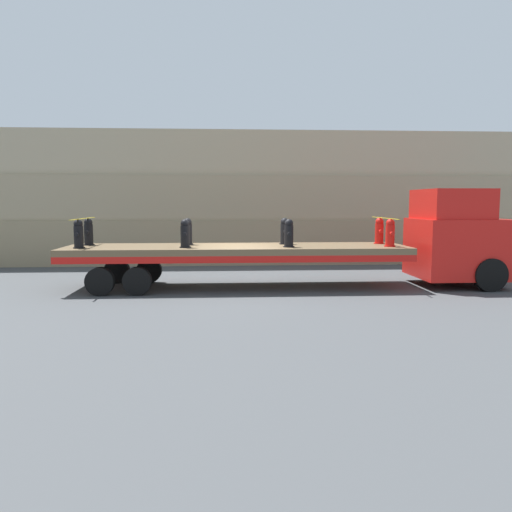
{
  "coord_description": "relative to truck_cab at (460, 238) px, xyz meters",
  "views": [
    {
      "loc": [
        -0.35,
        -15.6,
        2.68
      ],
      "look_at": [
        0.6,
        0.0,
        1.0
      ],
      "focal_mm": 35.0,
      "sensor_mm": 36.0,
      "label": 1
    }
  ],
  "objects": [
    {
      "name": "ground_plane",
      "position": [
        -7.19,
        0.0,
        -1.54
      ],
      "size": [
        120.0,
        120.0,
        0.0
      ],
      "primitive_type": "plane",
      "color": "#3F4244"
    },
    {
      "name": "rock_cliff",
      "position": [
        -7.19,
        7.11,
        1.33
      ],
      "size": [
        60.0,
        3.3,
        5.74
      ],
      "color": "gray",
      "rests_on": "ground_plane"
    },
    {
      "name": "truck_cab",
      "position": [
        0.0,
        0.0,
        0.0
      ],
      "size": [
        2.75,
        2.61,
        3.1
      ],
      "color": "red",
      "rests_on": "ground_plane"
    },
    {
      "name": "flatbed_trailer",
      "position": [
        -7.64,
        0.0,
        -0.42
      ],
      "size": [
        10.62,
        2.57,
        1.33
      ],
      "color": "brown",
      "rests_on": "ground_plane"
    },
    {
      "name": "fire_hydrant_black_near_0",
      "position": [
        -11.9,
        -0.54,
        0.2
      ],
      "size": [
        0.34,
        0.53,
        0.86
      ],
      "color": "black",
      "rests_on": "flatbed_trailer"
    },
    {
      "name": "fire_hydrant_black_far_0",
      "position": [
        -11.9,
        0.54,
        0.2
      ],
      "size": [
        0.34,
        0.53,
        0.86
      ],
      "color": "black",
      "rests_on": "flatbed_trailer"
    },
    {
      "name": "fire_hydrant_black_near_1",
      "position": [
        -8.76,
        -0.54,
        0.2
      ],
      "size": [
        0.34,
        0.53,
        0.86
      ],
      "color": "black",
      "rests_on": "flatbed_trailer"
    },
    {
      "name": "fire_hydrant_black_far_1",
      "position": [
        -8.76,
        0.54,
        0.2
      ],
      "size": [
        0.34,
        0.53,
        0.86
      ],
      "color": "black",
      "rests_on": "flatbed_trailer"
    },
    {
      "name": "fire_hydrant_black_near_2",
      "position": [
        -5.62,
        -0.54,
        0.2
      ],
      "size": [
        0.34,
        0.53,
        0.86
      ],
      "color": "black",
      "rests_on": "flatbed_trailer"
    },
    {
      "name": "fire_hydrant_black_far_2",
      "position": [
        -5.62,
        0.54,
        0.2
      ],
      "size": [
        0.34,
        0.53,
        0.86
      ],
      "color": "black",
      "rests_on": "flatbed_trailer"
    },
    {
      "name": "fire_hydrant_red_near_3",
      "position": [
        -2.48,
        -0.54,
        0.2
      ],
      "size": [
        0.34,
        0.53,
        0.86
      ],
      "color": "red",
      "rests_on": "flatbed_trailer"
    },
    {
      "name": "fire_hydrant_red_far_3",
      "position": [
        -2.48,
        0.54,
        0.2
      ],
      "size": [
        0.34,
        0.53,
        0.86
      ],
      "color": "red",
      "rests_on": "flatbed_trailer"
    },
    {
      "name": "cargo_strap_rear",
      "position": [
        -11.9,
        0.0,
        0.65
      ],
      "size": [
        0.05,
        2.67,
        0.01
      ],
      "color": "yellow",
      "rests_on": "fire_hydrant_black_near_0"
    },
    {
      "name": "cargo_strap_middle",
      "position": [
        -2.48,
        0.0,
        0.65
      ],
      "size": [
        0.05,
        2.67,
        0.01
      ],
      "color": "yellow",
      "rests_on": "fire_hydrant_red_near_3"
    }
  ]
}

